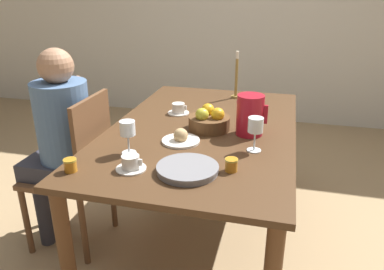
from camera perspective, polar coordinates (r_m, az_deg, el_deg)
ground_plane at (r=2.48m, az=1.46°, el=-15.13°), size 20.00×20.00×0.00m
wall_back at (r=4.34m, az=9.17°, el=19.18°), size 10.00×0.06×2.60m
dining_table at (r=2.15m, az=1.63°, el=-1.22°), size 1.02×1.64×0.75m
chair_person_side at (r=2.28m, az=-17.04°, el=-4.95°), size 0.42×0.42×0.94m
person_seated at (r=2.25m, az=-19.49°, el=0.20°), size 0.39×0.41×1.19m
red_pitcher at (r=2.01m, az=8.83°, el=3.06°), size 0.17×0.14×0.22m
wine_glass_water at (r=1.80m, az=9.65°, el=1.27°), size 0.07×0.07×0.17m
wine_glass_juice at (r=1.78m, az=-9.79°, el=0.73°), size 0.07×0.07×0.16m
teacup_near_person at (r=1.65m, az=-9.31°, el=-4.32°), size 0.13×0.13×0.07m
teacup_across at (r=2.34m, az=-2.07°, el=3.96°), size 0.13×0.13×0.07m
serving_tray at (r=1.62m, az=-0.68°, el=-5.20°), size 0.27×0.27×0.03m
bread_plate at (r=1.91m, az=-1.72°, el=-0.50°), size 0.20×0.20×0.07m
jam_jar_amber at (r=1.70m, az=-18.07°, el=-4.31°), size 0.06×0.06×0.06m
jam_jar_red at (r=1.63m, az=6.02°, el=-4.45°), size 0.06×0.06×0.06m
fruit_bowl at (r=2.07m, az=2.64°, el=2.21°), size 0.23×0.23×0.13m
candlestick_tall at (r=2.66m, az=6.76°, el=8.32°), size 0.06×0.06×0.33m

